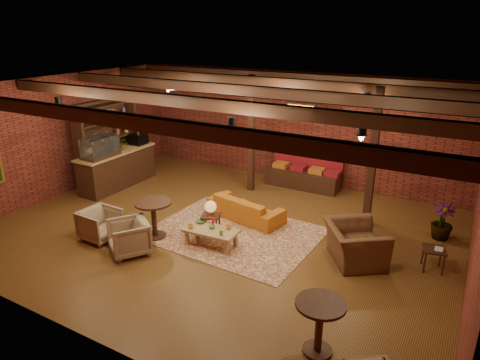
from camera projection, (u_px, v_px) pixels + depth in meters
The scene contains 26 objects.
floor at pixel (221, 230), 9.76m from camera, with size 10.00×10.00×0.00m, color #432510.
ceiling at pixel (218, 89), 8.66m from camera, with size 10.00×8.00×0.02m, color black.
wall_back at pixel (292, 127), 12.49m from camera, with size 10.00×0.02×3.20m, color maroon.
wall_front at pixel (67, 241), 5.94m from camera, with size 10.00×0.02×3.20m, color maroon.
wall_left at pixel (62, 136), 11.52m from camera, with size 0.02×8.00×3.20m, color maroon.
ceiling_beams at pixel (218, 95), 8.71m from camera, with size 9.80×6.40×0.22m, color black, non-canonical shape.
ceiling_pipe at pixel (254, 95), 10.09m from camera, with size 0.12×0.12×9.60m, color black.
post_left at pixel (251, 135), 11.62m from camera, with size 0.16×0.16×3.20m, color black.
post_right at pixel (373, 159), 9.56m from camera, with size 0.16×0.16×3.20m, color black.
service_counter at pixel (117, 159), 12.20m from camera, with size 0.80×2.50×1.60m, color black, non-canonical shape.
plant_counter at pixel (123, 144), 12.17m from camera, with size 0.35×0.39×0.30m, color #337F33.
shelving_hutch at pixel (108, 143), 12.33m from camera, with size 0.52×2.00×2.40m, color black, non-canonical shape.
banquette at pixel (304, 170), 12.22m from camera, with size 2.10×0.70×1.00m, color maroon, non-canonical shape.
service_sign at pixel (301, 108), 11.22m from camera, with size 0.86×0.06×0.30m, color orange.
ceiling_spotlights at pixel (218, 105), 8.78m from camera, with size 6.40×4.40×0.28m, color black, non-canonical shape.
rug at pixel (234, 233), 9.62m from camera, with size 3.61×2.76×0.01m, color maroon.
sofa at pixel (246, 208), 10.28m from camera, with size 1.92×0.75×0.56m, color #AC5E17.
coffee_table at pixel (211, 231), 8.97m from camera, with size 1.17×0.63×0.64m.
side_table_lamp at pixel (211, 209), 9.36m from camera, with size 0.50×0.50×0.81m.
round_table_left at pixel (154, 213), 9.29m from camera, with size 0.80×0.80×0.84m.
armchair_a at pixel (100, 223), 9.27m from camera, with size 0.73×0.69×0.75m, color #BFB494.
armchair_b at pixel (129, 236), 8.68m from camera, with size 0.76×0.71×0.78m, color #BFB494.
armchair_right at pixel (355, 238), 8.33m from camera, with size 1.17×0.76×1.03m, color brown.
side_table_book at pixel (434, 250), 8.07m from camera, with size 0.49×0.49×0.47m.
round_table_right at pixel (320, 319), 5.96m from camera, with size 0.71×0.71×0.84m.
plant_tall at pixel (448, 186), 8.98m from camera, with size 1.37×1.37×2.45m, color #4C7F4C.
Camera 1 is at (4.70, -7.42, 4.43)m, focal length 32.00 mm.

